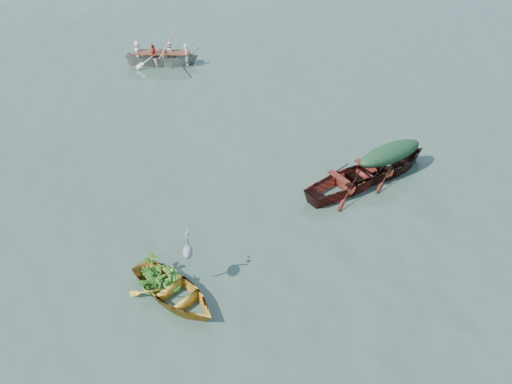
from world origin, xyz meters
TOP-DOWN VIEW (x-y plane):
  - ground at (0.00, 0.00)m, footprint 140.00×140.00m
  - yellow_dinghy at (-1.31, 0.37)m, footprint 3.05×3.02m
  - green_tarp_boat at (4.69, 5.13)m, footprint 4.31×3.28m
  - open_wooden_boat at (3.42, 4.37)m, footprint 4.35×3.42m
  - rowed_boat at (-3.06, 13.98)m, footprint 4.49×1.61m
  - green_tarp_cover at (4.69, 5.13)m, footprint 2.37×1.81m
  - thwart_benches at (3.42, 4.37)m, footprint 2.24×1.82m
  - heron at (-0.97, 0.80)m, footprint 0.48×0.48m
  - dinghy_weeds at (-1.69, 0.77)m, footprint 1.13×1.13m
  - rowers at (-3.06, 13.98)m, footprint 3.16×1.39m
  - oars at (-3.06, 13.98)m, footprint 0.77×2.63m

SIDE VIEW (x-z plane):
  - ground at x=0.00m, z-range 0.00..0.00m
  - yellow_dinghy at x=-1.31m, z-range -0.40..0.40m
  - green_tarp_boat at x=4.69m, z-range -0.49..0.49m
  - open_wooden_boat at x=3.42m, z-range -0.50..0.50m
  - rowed_boat at x=-3.06m, z-range -0.53..0.53m
  - thwart_benches at x=3.42m, z-range 0.50..0.54m
  - oars at x=-3.06m, z-range 0.53..0.59m
  - dinghy_weeds at x=-1.69m, z-range 0.40..1.00m
  - green_tarp_cover at x=4.69m, z-range 0.49..1.01m
  - heron at x=-0.97m, z-range 0.40..1.32m
  - rowers at x=-3.06m, z-range 0.53..1.29m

